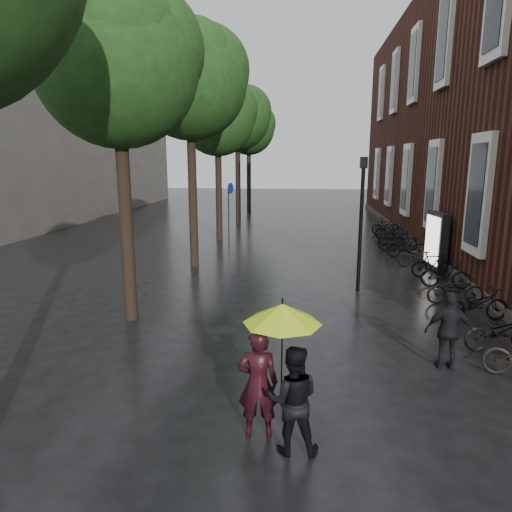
# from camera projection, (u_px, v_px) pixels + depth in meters

# --- Properties ---
(street_trees) EXTENTS (4.33, 34.03, 8.91)m
(street_trees) POSITION_uv_depth(u_px,v_px,m) (205.00, 103.00, 19.10)
(street_trees) COLOR black
(street_trees) RESTS_ON ground
(person_burgundy) EXTENTS (0.64, 0.45, 1.66)m
(person_burgundy) POSITION_uv_depth(u_px,v_px,m) (258.00, 383.00, 6.65)
(person_burgundy) COLOR black
(person_burgundy) RESTS_ON ground
(person_black) EXTENTS (0.78, 0.62, 1.57)m
(person_black) POSITION_uv_depth(u_px,v_px,m) (293.00, 400.00, 6.30)
(person_black) COLOR black
(person_black) RESTS_ON ground
(lime_umbrella) EXTENTS (1.11, 1.11, 1.63)m
(lime_umbrella) POSITION_uv_depth(u_px,v_px,m) (282.00, 314.00, 6.26)
(lime_umbrella) COLOR black
(lime_umbrella) RESTS_ON ground
(pedestrian_walking) EXTENTS (0.91, 0.38, 1.55)m
(pedestrian_walking) POSITION_uv_depth(u_px,v_px,m) (449.00, 331.00, 8.85)
(pedestrian_walking) COLOR black
(pedestrian_walking) RESTS_ON ground
(parked_bicycles) EXTENTS (2.04, 17.30, 1.03)m
(parked_bicycles) POSITION_uv_depth(u_px,v_px,m) (425.00, 262.00, 16.28)
(parked_bicycles) COLOR black
(parked_bicycles) RESTS_ON ground
(ad_lightbox) EXTENTS (0.32, 1.42, 2.14)m
(ad_lightbox) POSITION_uv_depth(u_px,v_px,m) (436.00, 241.00, 16.77)
(ad_lightbox) COLOR black
(ad_lightbox) RESTS_ON ground
(lamp_post) EXTENTS (0.21, 0.21, 4.11)m
(lamp_post) POSITION_uv_depth(u_px,v_px,m) (361.00, 211.00, 13.74)
(lamp_post) COLOR black
(lamp_post) RESTS_ON ground
(cycle_sign) EXTENTS (0.15, 0.53, 2.91)m
(cycle_sign) POSITION_uv_depth(u_px,v_px,m) (229.00, 203.00, 22.35)
(cycle_sign) COLOR #262628
(cycle_sign) RESTS_ON ground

